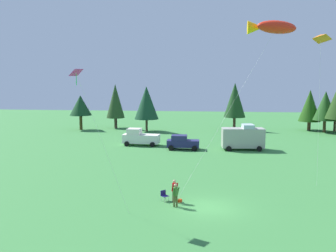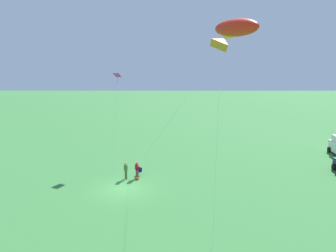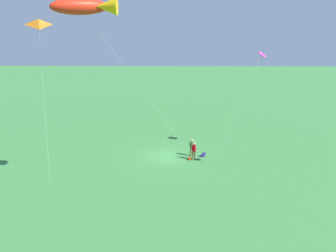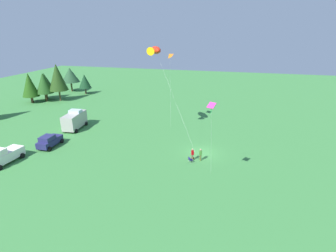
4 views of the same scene
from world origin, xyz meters
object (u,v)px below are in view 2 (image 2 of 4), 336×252
Objects in this scene: folding_chair at (139,171)px; kite_delta_orange at (224,43)px; kite_diamond_rainbow at (117,79)px; backpack_on_grass at (137,179)px; person_spectator at (137,168)px; kite_large_fish at (234,28)px; person_kite_flyer at (126,169)px.

kite_delta_orange is (12.59, 6.12, 12.28)m from folding_chair.
kite_diamond_rainbow is (-5.58, -2.86, 8.92)m from folding_chair.
kite_delta_orange reaches higher than backpack_on_grass.
kite_delta_orange is (11.79, 6.28, 11.75)m from person_spectator.
folding_chair is 18.62m from kite_delta_orange.
kite_large_fish is (7.54, 7.57, 13.75)m from backpack_on_grass.
folding_chair is at bearing 172.89° from backpack_on_grass.
kite_delta_orange reaches higher than folding_chair.
person_kite_flyer is 1.00× the size of person_spectator.
backpack_on_grass is 17.41m from kite_large_fish.
kite_delta_orange reaches higher than person_spectator.
person_kite_flyer is 0.13× the size of kite_delta_orange.
person_kite_flyer is 1.45m from backpack_on_grass.
person_spectator is 16.90m from kite_large_fish.
person_spectator is at bearing 155.02° from person_kite_flyer.
folding_chair is at bearing -141.08° from person_spectator.
person_spectator is 5.44× the size of backpack_on_grass.
person_kite_flyer is 18.09m from kite_delta_orange.
person_spectator is 1.00m from backpack_on_grass.
kite_diamond_rainbow is at bearing -107.14° from folding_chair.
person_kite_flyer is 0.12× the size of kite_large_fish.
person_kite_flyer reaches higher than folding_chair.
person_spectator is 17.79m from kite_delta_orange.
kite_large_fish is at bearing 94.17° from person_spectator.
folding_chair is (-0.99, 1.25, -0.53)m from person_kite_flyer.
kite_diamond_rainbow is (-6.79, -2.71, 9.29)m from backpack_on_grass.
backpack_on_grass is 18.14m from kite_delta_orange.
kite_diamond_rainbow reaches higher than person_spectator.
person_kite_flyer reaches higher than backpack_on_grass.
kite_diamond_rainbow is (-18.17, -8.98, -3.37)m from kite_delta_orange.
backpack_on_grass is at bearing 52.37° from person_spectator.
kite_delta_orange reaches higher than person_kite_flyer.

